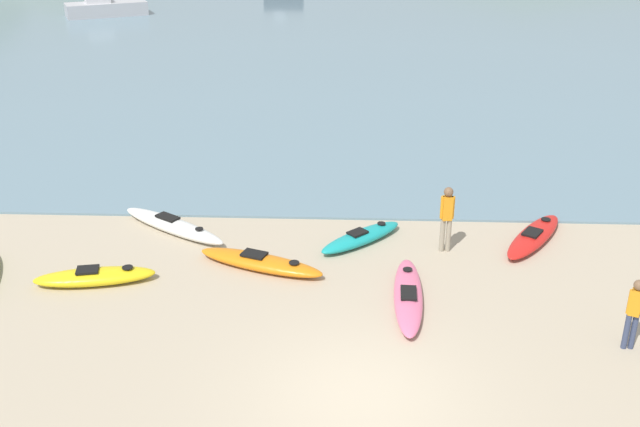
{
  "coord_description": "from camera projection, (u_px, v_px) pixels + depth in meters",
  "views": [
    {
      "loc": [
        -0.3,
        -11.0,
        8.57
      ],
      "look_at": [
        -1.02,
        6.89,
        0.5
      ],
      "focal_mm": 42.0,
      "sensor_mm": 36.0,
      "label": 1
    }
  ],
  "objects": [
    {
      "name": "ground_plane",
      "position": [
        361.0,
        396.0,
        13.53
      ],
      "size": [
        400.0,
        400.0,
        0.0
      ],
      "primitive_type": "plane",
      "color": "tan"
    },
    {
      "name": "bay_water",
      "position": [
        355.0,
        11.0,
        52.33
      ],
      "size": [
        160.0,
        70.0,
        0.06
      ],
      "primitive_type": "cube",
      "color": "slate",
      "rests_on": "ground_plane"
    },
    {
      "name": "kayak_on_sand_0",
      "position": [
        408.0,
        295.0,
        16.49
      ],
      "size": [
        0.79,
        3.39,
        0.33
      ],
      "color": "#E5668C",
      "rests_on": "ground_plane"
    },
    {
      "name": "kayak_on_sand_1",
      "position": [
        173.0,
        225.0,
        19.71
      ],
      "size": [
        3.29,
        2.51,
        0.41
      ],
      "color": "white",
      "rests_on": "ground_plane"
    },
    {
      "name": "kayak_on_sand_2",
      "position": [
        361.0,
        237.0,
        19.12
      ],
      "size": [
        2.35,
        2.27,
        0.37
      ],
      "color": "teal",
      "rests_on": "ground_plane"
    },
    {
      "name": "kayak_on_sand_4",
      "position": [
        95.0,
        277.0,
        17.2
      ],
      "size": [
        2.83,
        1.22,
        0.39
      ],
      "color": "yellow",
      "rests_on": "ground_plane"
    },
    {
      "name": "kayak_on_sand_6",
      "position": [
        534.0,
        236.0,
        19.19
      ],
      "size": [
        2.26,
        2.98,
        0.35
      ],
      "color": "red",
      "rests_on": "ground_plane"
    },
    {
      "name": "kayak_on_sand_7",
      "position": [
        260.0,
        262.0,
        17.86
      ],
      "size": [
        3.27,
        1.8,
        0.38
      ],
      "color": "orange",
      "rests_on": "ground_plane"
    },
    {
      "name": "person_near_foreground",
      "position": [
        634.0,
        310.0,
        14.55
      ],
      "size": [
        0.31,
        0.25,
        1.54
      ],
      "color": "#384260",
      "rests_on": "ground_plane"
    },
    {
      "name": "person_near_waterline",
      "position": [
        447.0,
        215.0,
        18.38
      ],
      "size": [
        0.35,
        0.23,
        1.72
      ],
      "color": "gray",
      "rests_on": "ground_plane"
    },
    {
      "name": "moored_boat_4",
      "position": [
        105.0,
        8.0,
        50.0
      ],
      "size": [
        5.51,
        3.97,
        1.5
      ],
      "color": "#B2B2B7",
      "rests_on": "bay_water"
    }
  ]
}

